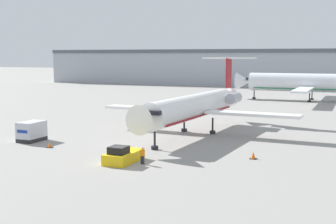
{
  "coord_description": "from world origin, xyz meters",
  "views": [
    {
      "loc": [
        21.02,
        -38.53,
        10.25
      ],
      "look_at": [
        0.0,
        11.77,
        3.68
      ],
      "focal_mm": 50.0,
      "sensor_mm": 36.0,
      "label": 1
    }
  ],
  "objects_px": {
    "airplane_main": "(196,106)",
    "pushback_tug": "(123,156)",
    "luggage_cart": "(32,131)",
    "traffic_cone_right": "(253,156)",
    "worker_near_tug": "(142,155)",
    "traffic_cone_left": "(50,145)",
    "airplane_parked_far_right": "(307,83)"
  },
  "relations": [
    {
      "from": "traffic_cone_right",
      "to": "worker_near_tug",
      "type": "bearing_deg",
      "value": -145.57
    },
    {
      "from": "worker_near_tug",
      "to": "traffic_cone_left",
      "type": "distance_m",
      "value": 13.6
    },
    {
      "from": "pushback_tug",
      "to": "luggage_cart",
      "type": "xyz_separation_m",
      "value": [
        -15.56,
        5.77,
        0.56
      ]
    },
    {
      "from": "worker_near_tug",
      "to": "airplane_main",
      "type": "bearing_deg",
      "value": 93.59
    },
    {
      "from": "pushback_tug",
      "to": "airplane_parked_far_right",
      "type": "relative_size",
      "value": 0.13
    },
    {
      "from": "airplane_main",
      "to": "worker_near_tug",
      "type": "distance_m",
      "value": 18.82
    },
    {
      "from": "traffic_cone_left",
      "to": "worker_near_tug",
      "type": "bearing_deg",
      "value": -14.05
    },
    {
      "from": "airplane_main",
      "to": "luggage_cart",
      "type": "relative_size",
      "value": 8.77
    },
    {
      "from": "luggage_cart",
      "to": "traffic_cone_right",
      "type": "distance_m",
      "value": 26.86
    },
    {
      "from": "airplane_parked_far_right",
      "to": "airplane_main",
      "type": "bearing_deg",
      "value": -98.92
    },
    {
      "from": "luggage_cart",
      "to": "worker_near_tug",
      "type": "distance_m",
      "value": 18.53
    },
    {
      "from": "worker_near_tug",
      "to": "traffic_cone_left",
      "type": "height_order",
      "value": "worker_near_tug"
    },
    {
      "from": "worker_near_tug",
      "to": "luggage_cart",
      "type": "bearing_deg",
      "value": 161.91
    },
    {
      "from": "pushback_tug",
      "to": "traffic_cone_left",
      "type": "height_order",
      "value": "pushback_tug"
    },
    {
      "from": "traffic_cone_right",
      "to": "pushback_tug",
      "type": "bearing_deg",
      "value": -150.63
    },
    {
      "from": "airplane_main",
      "to": "airplane_parked_far_right",
      "type": "xyz_separation_m",
      "value": [
        8.28,
        52.79,
        0.45
      ]
    },
    {
      "from": "airplane_main",
      "to": "airplane_parked_far_right",
      "type": "bearing_deg",
      "value": 81.08
    },
    {
      "from": "pushback_tug",
      "to": "airplane_parked_far_right",
      "type": "bearing_deg",
      "value": 82.68
    },
    {
      "from": "airplane_main",
      "to": "luggage_cart",
      "type": "distance_m",
      "value": 21.0
    },
    {
      "from": "airplane_main",
      "to": "pushback_tug",
      "type": "bearing_deg",
      "value": -92.73
    },
    {
      "from": "airplane_parked_far_right",
      "to": "traffic_cone_right",
      "type": "bearing_deg",
      "value": -88.15
    },
    {
      "from": "luggage_cart",
      "to": "airplane_parked_far_right",
      "type": "distance_m",
      "value": 70.17
    },
    {
      "from": "luggage_cart",
      "to": "traffic_cone_right",
      "type": "height_order",
      "value": "luggage_cart"
    },
    {
      "from": "airplane_parked_far_right",
      "to": "worker_near_tug",
      "type": "bearing_deg",
      "value": -95.7
    },
    {
      "from": "luggage_cart",
      "to": "worker_near_tug",
      "type": "height_order",
      "value": "luggage_cart"
    },
    {
      "from": "traffic_cone_left",
      "to": "airplane_parked_far_right",
      "type": "relative_size",
      "value": 0.02
    },
    {
      "from": "traffic_cone_left",
      "to": "airplane_main",
      "type": "bearing_deg",
      "value": 51.77
    },
    {
      "from": "traffic_cone_left",
      "to": "traffic_cone_right",
      "type": "height_order",
      "value": "traffic_cone_right"
    },
    {
      "from": "luggage_cart",
      "to": "airplane_parked_far_right",
      "type": "xyz_separation_m",
      "value": [
        24.73,
        65.6,
        2.95
      ]
    },
    {
      "from": "pushback_tug",
      "to": "airplane_parked_far_right",
      "type": "distance_m",
      "value": 72.05
    },
    {
      "from": "luggage_cart",
      "to": "worker_near_tug",
      "type": "bearing_deg",
      "value": -18.09
    },
    {
      "from": "pushback_tug",
      "to": "traffic_cone_left",
      "type": "relative_size",
      "value": 7.22
    }
  ]
}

